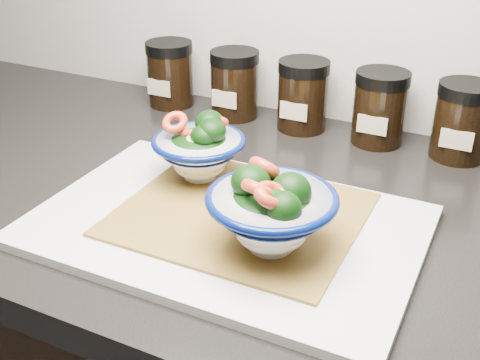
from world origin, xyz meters
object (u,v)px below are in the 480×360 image
at_px(bowl_right, 272,211).
at_px(spice_jar_e, 462,121).
at_px(spice_jar_a, 170,74).
at_px(spice_jar_b, 235,84).
at_px(spice_jar_c, 303,95).
at_px(spice_jar_d, 380,108).
at_px(cutting_board, 226,226).
at_px(bowl_left, 200,149).

bearing_deg(bowl_right, spice_jar_e, 68.24).
relative_size(spice_jar_a, spice_jar_b, 1.00).
bearing_deg(spice_jar_b, spice_jar_c, 0.00).
bearing_deg(spice_jar_d, cutting_board, -105.96).
distance_m(spice_jar_b, spice_jar_e, 0.37).
height_order(spice_jar_b, spice_jar_c, same).
bearing_deg(spice_jar_a, bowl_right, -45.71).
distance_m(cutting_board, spice_jar_c, 0.33).
distance_m(cutting_board, spice_jar_b, 0.37).
relative_size(bowl_left, bowl_right, 0.87).
height_order(spice_jar_b, spice_jar_e, same).
xyz_separation_m(bowl_left, spice_jar_b, (-0.07, 0.25, 0.00)).
height_order(bowl_left, spice_jar_d, spice_jar_d).
height_order(cutting_board, bowl_left, bowl_left).
bearing_deg(spice_jar_a, cutting_board, -49.62).
relative_size(bowl_left, spice_jar_e, 1.09).
height_order(spice_jar_a, spice_jar_c, same).
relative_size(bowl_left, spice_jar_c, 1.09).
relative_size(bowl_right, spice_jar_e, 1.26).
relative_size(bowl_right, spice_jar_a, 1.26).
bearing_deg(spice_jar_d, spice_jar_e, 0.00).
height_order(bowl_right, spice_jar_c, bowl_right).
bearing_deg(spice_jar_b, spice_jar_e, 0.00).
relative_size(spice_jar_c, spice_jar_d, 1.00).
bearing_deg(bowl_left, spice_jar_b, 106.51).
bearing_deg(spice_jar_c, bowl_left, -101.09).
bearing_deg(bowl_left, cutting_board, -45.59).
distance_m(spice_jar_d, spice_jar_e, 0.12).
bearing_deg(bowl_right, cutting_board, 156.63).
bearing_deg(spice_jar_e, bowl_right, -111.76).
bearing_deg(bowl_right, spice_jar_b, 121.90).
distance_m(bowl_left, spice_jar_b, 0.26).
bearing_deg(spice_jar_a, bowl_left, -51.05).
xyz_separation_m(spice_jar_a, spice_jar_c, (0.25, 0.00, 0.00)).
bearing_deg(cutting_board, bowl_left, 134.41).
xyz_separation_m(bowl_left, spice_jar_d, (0.17, 0.25, 0.00)).
distance_m(bowl_left, spice_jar_d, 0.30).
xyz_separation_m(cutting_board, spice_jar_b, (-0.15, 0.33, 0.05)).
relative_size(bowl_right, spice_jar_c, 1.26).
height_order(spice_jar_b, spice_jar_d, same).
height_order(bowl_left, spice_jar_e, spice_jar_e).
xyz_separation_m(bowl_left, spice_jar_e, (0.29, 0.25, 0.00)).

